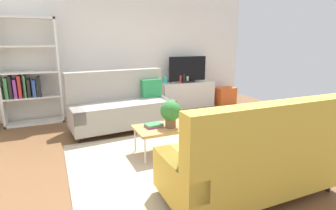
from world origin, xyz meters
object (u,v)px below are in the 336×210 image
Objects in this scene: storage_trunk at (224,96)px; table_book_0 at (154,126)px; tv at (188,70)px; tv_console at (187,94)px; bottle_2 at (187,79)px; couch_green at (252,158)px; vase_1 at (172,79)px; couch_beige at (122,106)px; vase_0 at (165,80)px; bottle_1 at (184,78)px; bottle_0 at (180,79)px; potted_plant at (171,112)px; bookshelf at (28,76)px; coffee_table at (171,127)px.

storage_trunk is 3.71m from table_book_0.
storage_trunk is (1.10, -0.08, -0.73)m from tv.
tv_console is at bearing 174.81° from storage_trunk.
tv_console is at bearing 77.69° from bottle_2.
couch_green is 11.69× the size of vase_1.
couch_beige is 1.96× the size of tv.
vase_0 is 0.48m from bottle_1.
tv is at bearing 5.53° from bottle_0.
couch_green is 1.57m from table_book_0.
bottle_0 is at bearing -169.05° from tv_console.
tv_console is 6.37× the size of bottle_1.
vase_0 is 0.58m from bottle_2.
couch_beige is 4.91× the size of potted_plant.
bookshelf reaches higher than bottle_0.
vase_1 is at bearing 169.66° from tv.
potted_plant is 2.55× the size of bottle_2.
bookshelf reaches higher than storage_trunk.
tv_console is 7.61× the size of bottle_0.
bottle_1 reaches higher than bottle_2.
coffee_table is at bearing -122.80° from bottle_2.
couch_green is 4.03m from bottle_2.
coffee_table is 2.75× the size of potted_plant.
coffee_table is 4.58× the size of table_book_0.
storage_trunk is 3.19× the size of vase_1.
bottle_1 is at bearing -10.74° from vase_0.
bottle_1 reaches higher than coffee_table.
bookshelf is at bearing -179.46° from vase_1.
coffee_table is 0.27m from potted_plant.
couch_green reaches higher than potted_plant.
couch_green is 7.95× the size of table_book_0.
storage_trunk is (4.65, -0.12, -0.75)m from bookshelf.
tv_console is 8.90× the size of vase_0.
table_book_0 is (-0.26, 0.05, 0.04)m from coffee_table.
coffee_table is 3.22m from bookshelf.
bookshelf is at bearing 179.68° from tv_console.
coffee_table is at bearing -138.63° from storage_trunk.
couch_green is 4.45m from storage_trunk.
storage_trunk is at bearing -3.10° from bottle_2.
table_book_0 is 2.75m from vase_0.
bottle_2 is at bearing -8.95° from vase_0.
potted_plant reaches higher than vase_1.
coffee_table is 2.69m from vase_0.
couch_beige is at bearing -142.04° from vase_0.
bookshelf reaches higher than bottle_2.
vase_1 is at bearing 153.06° from bottle_0.
vase_1 is (-0.38, 0.05, 0.40)m from tv_console.
storage_trunk is 2.17× the size of table_book_0.
tv_console is 0.44m from bottle_1.
potted_plant is (-0.04, -0.06, 0.26)m from coffee_table.
table_book_0 is at bearing 168.98° from coffee_table.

